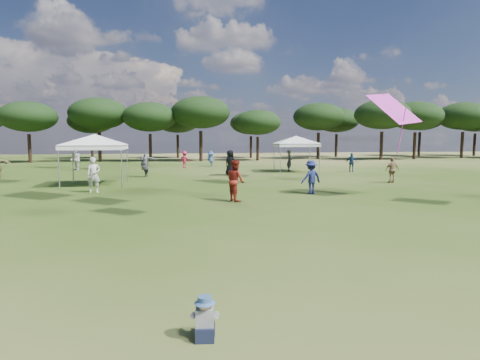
# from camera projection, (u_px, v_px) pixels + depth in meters

# --- Properties ---
(tree_line) EXTENTS (108.78, 17.63, 7.77)m
(tree_line) POSITION_uv_depth(u_px,v_px,m) (191.00, 116.00, 49.80)
(tree_line) COLOR black
(tree_line) RESTS_ON ground
(tent_left) EXTENTS (6.75, 6.75, 3.19)m
(tent_left) POSITION_uv_depth(u_px,v_px,m) (95.00, 136.00, 22.51)
(tent_left) COLOR gray
(tent_left) RESTS_ON ground
(tent_right) EXTENTS (6.48, 6.48, 3.17)m
(tent_right) POSITION_uv_depth(u_px,v_px,m) (296.00, 137.00, 31.92)
(tent_right) COLOR gray
(tent_right) RESTS_ON ground
(toddler) EXTENTS (0.41, 0.45, 0.59)m
(toddler) POSITION_uv_depth(u_px,v_px,m) (205.00, 320.00, 5.28)
(toddler) COLOR #161B32
(toddler) RESTS_ON ground
(festival_crowd) EXTENTS (29.16, 22.86, 1.91)m
(festival_crowd) POSITION_uv_depth(u_px,v_px,m) (149.00, 165.00, 27.07)
(festival_crowd) COLOR beige
(festival_crowd) RESTS_ON ground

